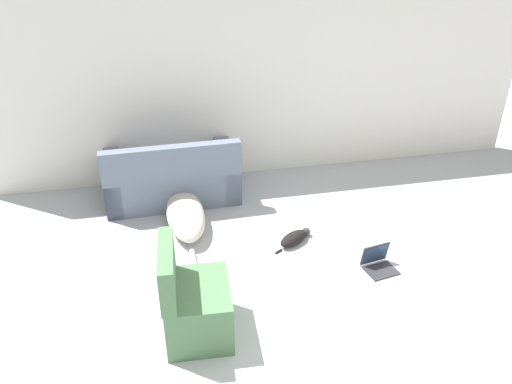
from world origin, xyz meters
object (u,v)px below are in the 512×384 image
couch (172,178)px  cat (295,238)px  dog (185,212)px  side_chair (194,304)px  laptop_open (378,261)px

couch → cat: bearing=132.0°
dog → side_chair: 1.79m
couch → cat: size_ratio=3.35×
couch → dog: bearing=97.2°
cat → laptop_open: 0.93m
cat → side_chair: 1.67m
dog → laptop_open: size_ratio=4.48×
laptop_open → side_chair: size_ratio=0.40×
couch → laptop_open: bearing=134.0°
dog → side_chair: side_chair is taller
side_chair → laptop_open: bearing=-71.6°
couch → side_chair: side_chair is taller
dog → cat: dog is taller
dog → side_chair: size_ratio=1.78×
laptop_open → side_chair: side_chair is taller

